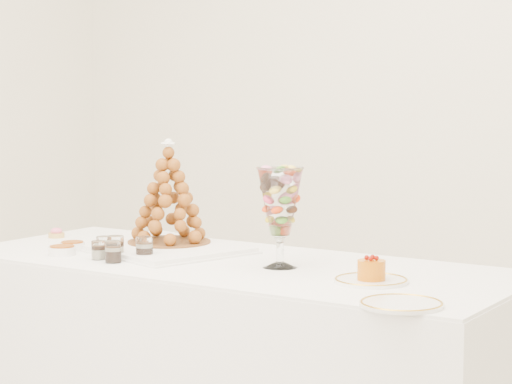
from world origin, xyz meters
The scene contains 15 objects.
buffet_table centered at (-0.08, 0.35, 0.36)m, with size 1.90×0.80×0.72m.
lace_tray centered at (-0.43, 0.40, 0.73)m, with size 0.57×0.43×0.02m, color white.
macaron_vase centered at (0.11, 0.35, 0.92)m, with size 0.14×0.14×0.31m.
cake_plate centered at (0.46, 0.29, 0.72)m, with size 0.22×0.22×0.01m, color white.
spare_plate centered at (0.68, 0.06, 0.72)m, with size 0.22×0.22×0.01m, color white.
pink_tart centered at (-0.93, 0.41, 0.73)m, with size 0.06×0.06×0.04m.
verrine_a centered at (-0.51, 0.22, 0.75)m, with size 0.05×0.05×0.06m, color white.
verrine_b centered at (-0.43, 0.19, 0.75)m, with size 0.06×0.06×0.07m, color white.
verrine_c centered at (-0.33, 0.22, 0.75)m, with size 0.06×0.06×0.08m, color white.
verrine_d centered at (-0.46, 0.14, 0.75)m, with size 0.05×0.05×0.06m, color white.
verrine_e centered at (-0.38, 0.12, 0.75)m, with size 0.05×0.05×0.07m, color white.
ramekin_back centered at (-0.67, 0.23, 0.73)m, with size 0.09×0.09×0.03m, color white.
ramekin_front centered at (-0.62, 0.13, 0.73)m, with size 0.09×0.09×0.03m, color white.
croquembouche centered at (-0.42, 0.46, 0.91)m, with size 0.29×0.29×0.36m.
mousse_cake centered at (0.47, 0.28, 0.76)m, with size 0.08×0.08×0.07m.
Camera 1 is at (1.80, -2.23, 1.27)m, focal length 70.00 mm.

